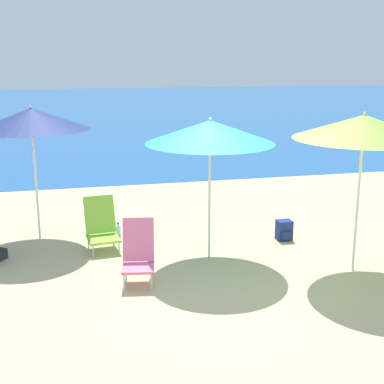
{
  "coord_description": "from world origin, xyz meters",
  "views": [
    {
      "loc": [
        -2.09,
        -6.95,
        3.0
      ],
      "look_at": [
        -0.27,
        0.68,
        1.0
      ],
      "focal_mm": 50.0,
      "sensor_mm": 36.0,
      "label": 1
    }
  ],
  "objects": [
    {
      "name": "beach_umbrella_teal",
      "position": [
        -0.05,
        0.49,
        1.93
      ],
      "size": [
        1.9,
        1.9,
        2.14
      ],
      "color": "white",
      "rests_on": "ground"
    },
    {
      "name": "sea_water",
      "position": [
        0.0,
        25.48,
        0.0
      ],
      "size": [
        60.0,
        40.0,
        0.01
      ],
      "color": "#1E5699",
      "rests_on": "ground"
    },
    {
      "name": "beach_umbrella_navy",
      "position": [
        -2.61,
        2.02,
        2.02
      ],
      "size": [
        1.86,
        1.86,
        2.23
      ],
      "color": "white",
      "rests_on": "ground"
    },
    {
      "name": "ground_plane",
      "position": [
        0.0,
        0.0,
        0.0
      ],
      "size": [
        60.0,
        60.0,
        0.0
      ],
      "primitive_type": "plane",
      "color": "#C6B284"
    },
    {
      "name": "beach_umbrella_lime",
      "position": [
        1.84,
        -0.47,
        2.07
      ],
      "size": [
        1.91,
        1.91,
        2.27
      ],
      "color": "white",
      "rests_on": "ground"
    },
    {
      "name": "backpack_navy",
      "position": [
        1.4,
        0.99,
        0.16
      ],
      "size": [
        0.25,
        0.23,
        0.33
      ],
      "color": "navy",
      "rests_on": "ground"
    },
    {
      "name": "beach_chair_lime",
      "position": [
        -1.61,
        1.29,
        0.37
      ],
      "size": [
        0.54,
        0.67,
        0.82
      ],
      "rotation": [
        0.0,
        0.0,
        0.11
      ],
      "color": "silver",
      "rests_on": "ground"
    },
    {
      "name": "water_bottle",
      "position": [
        -1.3,
        1.81,
        0.09
      ],
      "size": [
        0.08,
        0.08,
        0.24
      ],
      "color": "#8CCCEA",
      "rests_on": "ground"
    },
    {
      "name": "beach_chair_pink",
      "position": [
        -1.22,
        -0.16,
        0.42
      ],
      "size": [
        0.52,
        0.64,
        0.85
      ],
      "rotation": [
        0.0,
        0.0,
        -0.18
      ],
      "color": "silver",
      "rests_on": "ground"
    }
  ]
}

